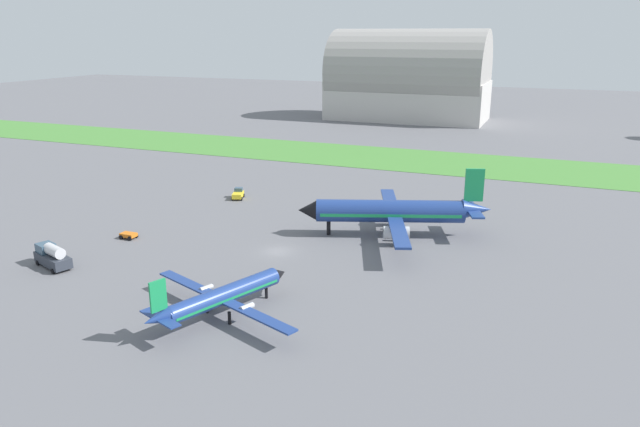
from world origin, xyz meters
The scene contains 8 objects.
ground_plane centered at (0.00, 0.00, 0.00)m, with size 600.00×600.00×0.00m, color slate.
grass_taxiway_strip centered at (0.00, 72.07, 0.04)m, with size 360.00×28.00×0.08m, color #478438.
airplane_foreground_turboprop centered at (3.38, -21.22, 2.52)m, with size 21.91×18.98×6.88m.
airplane_midfield_jet centered at (13.75, 13.45, 3.92)m, with size 29.44×29.68×10.89m.
fuel_truck_near_gate centered at (-25.97, -16.89, 1.58)m, with size 6.93×4.44×3.29m.
baggage_cart_midfield centered at (-24.11, -3.52, 0.57)m, with size 2.41×1.76×0.90m.
pushback_tug_by_runway centered at (-19.94, 23.58, 0.91)m, with size 3.02×4.00×1.95m.
hangar_distant centered at (-16.92, 144.47, 13.95)m, with size 56.54×30.68×32.24m.
Camera 1 is at (36.59, -73.93, 30.76)m, focal length 33.53 mm.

